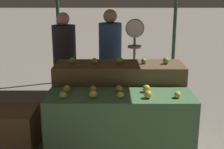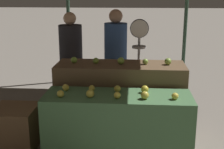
{
  "view_description": "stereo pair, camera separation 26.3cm",
  "coord_description": "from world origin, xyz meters",
  "px_view_note": "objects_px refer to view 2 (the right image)",
  "views": [
    {
      "loc": [
        -0.09,
        -3.24,
        1.88
      ],
      "look_at": [
        -0.09,
        0.3,
        0.91
      ],
      "focal_mm": 50.0,
      "sensor_mm": 36.0,
      "label": 1
    },
    {
      "loc": [
        0.17,
        -3.23,
        1.88
      ],
      "look_at": [
        -0.09,
        0.3,
        0.91
      ],
      "focal_mm": 50.0,
      "sensor_mm": 36.0,
      "label": 2
    }
  ],
  "objects_px": {
    "person_customer_left": "(71,53)",
    "person_vendor_at_scale": "(116,53)",
    "produce_scale": "(139,48)",
    "wooden_crate_side": "(16,128)"
  },
  "relations": [
    {
      "from": "produce_scale",
      "to": "wooden_crate_side",
      "type": "distance_m",
      "value": 2.01
    },
    {
      "from": "produce_scale",
      "to": "person_customer_left",
      "type": "distance_m",
      "value": 1.19
    },
    {
      "from": "wooden_crate_side",
      "to": "person_vendor_at_scale",
      "type": "bearing_deg",
      "value": 50.76
    },
    {
      "from": "person_customer_left",
      "to": "wooden_crate_side",
      "type": "distance_m",
      "value": 1.68
    },
    {
      "from": "produce_scale",
      "to": "wooden_crate_side",
      "type": "relative_size",
      "value": 2.87
    },
    {
      "from": "person_customer_left",
      "to": "produce_scale",
      "type": "bearing_deg",
      "value": 179.11
    },
    {
      "from": "produce_scale",
      "to": "person_vendor_at_scale",
      "type": "relative_size",
      "value": 0.93
    },
    {
      "from": "person_vendor_at_scale",
      "to": "person_customer_left",
      "type": "bearing_deg",
      "value": -27.65
    },
    {
      "from": "person_customer_left",
      "to": "person_vendor_at_scale",
      "type": "bearing_deg",
      "value": -169.33
    },
    {
      "from": "produce_scale",
      "to": "person_vendor_at_scale",
      "type": "xyz_separation_m",
      "value": [
        -0.36,
        0.3,
        -0.15
      ]
    }
  ]
}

